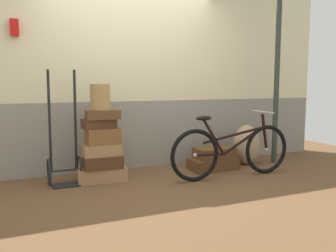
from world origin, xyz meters
TOP-DOWN VIEW (x-y plane):
  - ground at (0.00, 0.00)m, footprint 8.54×5.20m
  - station_building at (0.01, 0.85)m, footprint 6.54×0.74m
  - suitcase_0 at (-0.55, 0.28)m, footprint 0.63×0.43m
  - suitcase_1 at (-0.54, 0.22)m, footprint 0.49×0.31m
  - suitcase_2 at (-0.56, 0.24)m, footprint 0.48×0.32m
  - suitcase_3 at (-0.54, 0.23)m, footprint 0.41×0.27m
  - suitcase_4 at (-0.57, 0.27)m, footprint 0.41×0.28m
  - suitcase_5 at (-0.53, 0.23)m, footprint 0.42×0.25m
  - suitcase_6 at (1.04, 0.23)m, footprint 0.67×0.40m
  - suitcase_7 at (1.07, 0.24)m, footprint 0.55×0.36m
  - wicker_basket at (-0.56, 0.25)m, footprint 0.24×0.24m
  - luggage_trolley at (-1.00, 0.31)m, footprint 0.39×0.38m
  - burlap_sack at (1.68, 0.30)m, footprint 0.41×0.34m
  - bicycle at (1.05, -0.24)m, footprint 1.75×0.46m

SIDE VIEW (x-z plane):
  - ground at x=0.00m, z-range -0.06..0.00m
  - suitcase_6 at x=1.04m, z-range 0.00..0.16m
  - suitcase_0 at x=-0.55m, z-range 0.00..0.17m
  - suitcase_7 at x=1.07m, z-range 0.16..0.31m
  - suitcase_1 at x=-0.54m, z-range 0.17..0.33m
  - burlap_sack at x=1.68m, z-range 0.00..0.60m
  - luggage_trolley at x=-1.00m, z-range -0.39..1.00m
  - bicycle at x=1.05m, z-range -0.08..0.78m
  - suitcase_2 at x=-0.56m, z-range 0.33..0.47m
  - suitcase_3 at x=-0.54m, z-range 0.47..0.67m
  - suitcase_4 at x=-0.57m, z-range 0.67..0.79m
  - suitcase_5 at x=-0.53m, z-range 0.79..0.90m
  - wicker_basket at x=-0.56m, z-range 0.90..1.22m
  - station_building at x=0.01m, z-range 0.01..3.15m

